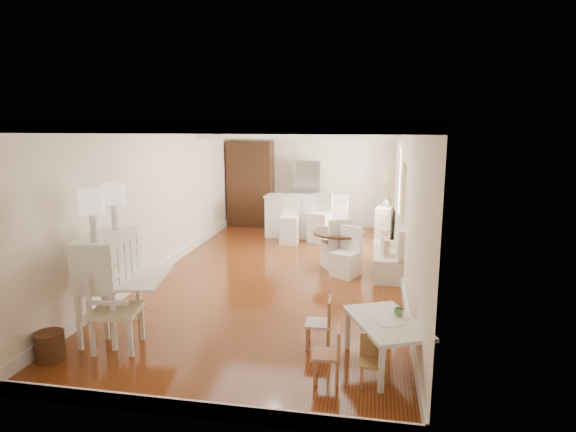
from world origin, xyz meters
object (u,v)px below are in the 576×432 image
(kids_chair_c, at_px, (372,362))
(pantry_cabinet, at_px, (251,184))
(kids_table, at_px, (386,344))
(dining_table, at_px, (339,249))
(wicker_basket, at_px, (50,346))
(breakfast_counter, at_px, (307,216))
(fridge, at_px, (320,195))
(gustavian_armchair, at_px, (117,309))
(bar_stool_right, at_px, (320,219))
(slip_chair_near, at_px, (346,252))
(slip_chair_far, at_px, (336,242))
(bar_stool_left, at_px, (289,222))
(secretary_bureau, at_px, (109,285))
(kids_chair_b, at_px, (318,323))
(sideboard, at_px, (385,222))
(kids_chair_a, at_px, (327,354))

(kids_chair_c, xyz_separation_m, pantry_cabinet, (-3.35, 7.78, 0.87))
(kids_table, distance_m, dining_table, 3.94)
(wicker_basket, height_order, kids_chair_c, kids_chair_c)
(breakfast_counter, xyz_separation_m, fridge, (0.20, 1.05, 0.39))
(kids_chair_c, bearing_deg, gustavian_armchair, 171.97)
(bar_stool_right, bearing_deg, slip_chair_near, -55.12)
(slip_chair_far, height_order, bar_stool_right, bar_stool_right)
(gustavian_armchair, distance_m, bar_stool_left, 5.71)
(wicker_basket, xyz_separation_m, dining_table, (3.13, 4.40, 0.18))
(wicker_basket, distance_m, dining_table, 5.40)
(kids_chair_c, bearing_deg, bar_stool_left, 106.52)
(secretary_bureau, height_order, wicker_basket, secretary_bureau)
(wicker_basket, relative_size, kids_chair_b, 0.51)
(secretary_bureau, bearing_deg, breakfast_counter, 63.97)
(slip_chair_near, xyz_separation_m, fridge, (-0.94, 4.01, 0.44))
(kids_chair_b, bearing_deg, pantry_cabinet, -161.60)
(breakfast_counter, distance_m, pantry_cabinet, 2.11)
(kids_chair_c, relative_size, dining_table, 0.54)
(bar_stool_left, relative_size, fridge, 0.57)
(secretary_bureau, distance_m, pantry_cabinet, 7.09)
(gustavian_armchair, bearing_deg, wicker_basket, 113.58)
(bar_stool_left, bearing_deg, wicker_basket, -109.58)
(kids_table, bearing_deg, kids_chair_c, -108.22)
(slip_chair_near, bearing_deg, wicker_basket, -103.93)
(kids_chair_c, bearing_deg, bar_stool_right, 99.83)
(secretary_bureau, relative_size, slip_chair_far, 1.37)
(sideboard, bearing_deg, kids_chair_a, -86.87)
(bar_stool_right, relative_size, fridge, 0.63)
(kids_chair_b, xyz_separation_m, slip_chair_far, (-0.05, 3.47, 0.17))
(kids_chair_b, xyz_separation_m, bar_stool_right, (-0.59, 5.40, 0.24))
(wicker_basket, xyz_separation_m, breakfast_counter, (2.15, 6.79, 0.34))
(secretary_bureau, distance_m, wicker_basket, 1.01)
(slip_chair_near, distance_m, fridge, 4.14)
(secretary_bureau, distance_m, bar_stool_left, 5.43)
(kids_chair_a, height_order, sideboard, sideboard)
(gustavian_armchair, xyz_separation_m, breakfast_counter, (1.50, 6.36, -0.00))
(slip_chair_near, xyz_separation_m, breakfast_counter, (-1.14, 2.96, 0.06))
(secretary_bureau, xyz_separation_m, kids_table, (3.60, -0.25, -0.40))
(kids_chair_c, relative_size, breakfast_counter, 0.27)
(gustavian_armchair, bearing_deg, kids_chair_b, -89.65)
(dining_table, xyz_separation_m, bar_stool_left, (-1.28, 1.61, 0.16))
(kids_chair_b, distance_m, breakfast_counter, 5.99)
(dining_table, xyz_separation_m, fridge, (-0.78, 3.44, 0.55))
(kids_chair_a, xyz_separation_m, bar_stool_left, (-1.46, 5.90, 0.20))
(kids_chair_b, bearing_deg, wicker_basket, -76.81)
(wicker_basket, bearing_deg, pantry_cabinet, 86.73)
(secretary_bureau, xyz_separation_m, fridge, (2.00, 7.04, 0.21))
(kids_chair_b, distance_m, pantry_cabinet, 7.53)
(kids_chair_b, xyz_separation_m, slip_chair_near, (0.16, 2.94, 0.13))
(dining_table, height_order, bar_stool_left, bar_stool_left)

